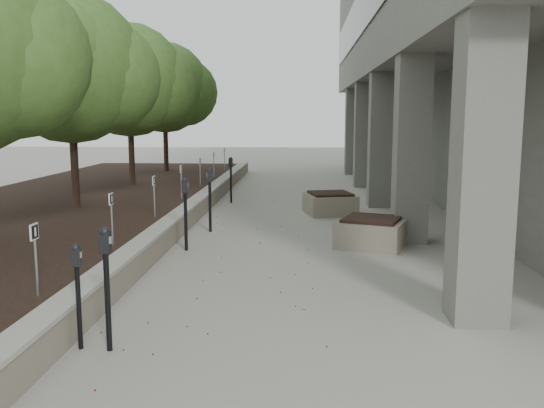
% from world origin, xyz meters
% --- Properties ---
extents(ground, '(90.00, 90.00, 0.00)m').
position_xyz_m(ground, '(0.00, 0.00, 0.00)').
color(ground, gray).
rests_on(ground, ground).
extents(retaining_wall, '(0.39, 26.00, 0.50)m').
position_xyz_m(retaining_wall, '(-1.82, 9.00, 0.25)').
color(retaining_wall, gray).
rests_on(retaining_wall, ground).
extents(planting_bed, '(7.00, 26.00, 0.40)m').
position_xyz_m(planting_bed, '(-5.50, 9.00, 0.20)').
color(planting_bed, black).
rests_on(planting_bed, ground).
extents(crabapple_tree_3, '(4.60, 4.00, 5.44)m').
position_xyz_m(crabapple_tree_3, '(-4.80, 8.00, 3.12)').
color(crabapple_tree_3, '#365C23').
rests_on(crabapple_tree_3, planting_bed).
extents(crabapple_tree_4, '(4.60, 4.00, 5.44)m').
position_xyz_m(crabapple_tree_4, '(-4.80, 13.00, 3.12)').
color(crabapple_tree_4, '#365C23').
rests_on(crabapple_tree_4, planting_bed).
extents(crabapple_tree_5, '(4.60, 4.00, 5.44)m').
position_xyz_m(crabapple_tree_5, '(-4.80, 18.00, 3.12)').
color(crabapple_tree_5, '#365C23').
rests_on(crabapple_tree_5, planting_bed).
extents(parking_sign_2, '(0.04, 0.22, 0.96)m').
position_xyz_m(parking_sign_2, '(-2.35, 0.50, 0.88)').
color(parking_sign_2, black).
rests_on(parking_sign_2, planting_bed).
extents(parking_sign_3, '(0.04, 0.22, 0.96)m').
position_xyz_m(parking_sign_3, '(-2.35, 3.50, 0.88)').
color(parking_sign_3, black).
rests_on(parking_sign_3, planting_bed).
extents(parking_sign_4, '(0.04, 0.22, 0.96)m').
position_xyz_m(parking_sign_4, '(-2.35, 6.50, 0.88)').
color(parking_sign_4, black).
rests_on(parking_sign_4, planting_bed).
extents(parking_sign_5, '(0.04, 0.22, 0.96)m').
position_xyz_m(parking_sign_5, '(-2.35, 9.50, 0.88)').
color(parking_sign_5, black).
rests_on(parking_sign_5, planting_bed).
extents(parking_sign_6, '(0.04, 0.22, 0.96)m').
position_xyz_m(parking_sign_6, '(-2.35, 12.50, 0.88)').
color(parking_sign_6, black).
rests_on(parking_sign_6, planting_bed).
extents(parking_sign_7, '(0.04, 0.22, 0.96)m').
position_xyz_m(parking_sign_7, '(-2.35, 15.50, 0.88)').
color(parking_sign_7, black).
rests_on(parking_sign_7, planting_bed).
extents(parking_sign_8, '(0.04, 0.22, 0.96)m').
position_xyz_m(parking_sign_8, '(-2.35, 18.50, 0.88)').
color(parking_sign_8, black).
rests_on(parking_sign_8, planting_bed).
extents(parking_meter_1, '(0.16, 0.12, 1.47)m').
position_xyz_m(parking_meter_1, '(-1.16, -0.26, 0.74)').
color(parking_meter_1, black).
rests_on(parking_meter_1, ground).
extents(parking_meter_2, '(0.13, 0.09, 1.27)m').
position_xyz_m(parking_meter_2, '(-1.52, -0.23, 0.63)').
color(parking_meter_2, black).
rests_on(parking_meter_2, ground).
extents(parking_meter_3, '(0.15, 0.11, 1.50)m').
position_xyz_m(parking_meter_3, '(-1.29, 4.86, 0.75)').
color(parking_meter_3, black).
rests_on(parking_meter_3, ground).
extents(parking_meter_4, '(0.18, 0.15, 1.51)m').
position_xyz_m(parking_meter_4, '(-1.11, 6.82, 0.76)').
color(parking_meter_4, black).
rests_on(parking_meter_4, ground).
extents(parking_meter_5, '(0.16, 0.12, 1.45)m').
position_xyz_m(parking_meter_5, '(-1.20, 11.51, 0.73)').
color(parking_meter_5, black).
rests_on(parking_meter_5, ground).
extents(planter_front, '(1.69, 1.69, 0.61)m').
position_xyz_m(planter_front, '(2.54, 5.47, 0.31)').
color(planter_front, gray).
rests_on(planter_front, ground).
extents(planter_back, '(1.56, 1.56, 0.61)m').
position_xyz_m(planter_back, '(1.85, 9.56, 0.30)').
color(planter_back, gray).
rests_on(planter_back, ground).
extents(berry_scatter, '(3.30, 14.10, 0.02)m').
position_xyz_m(berry_scatter, '(-0.10, 5.00, 0.01)').
color(berry_scatter, maroon).
rests_on(berry_scatter, ground).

